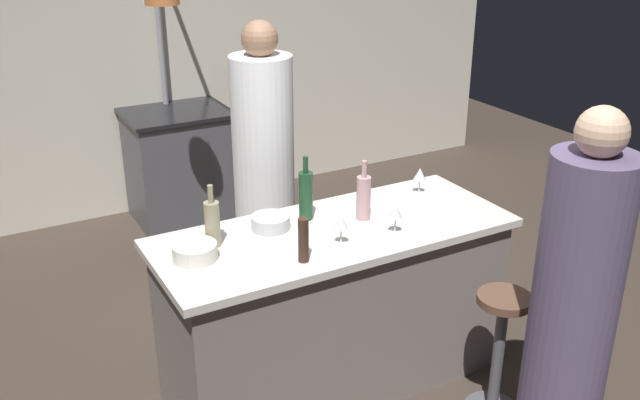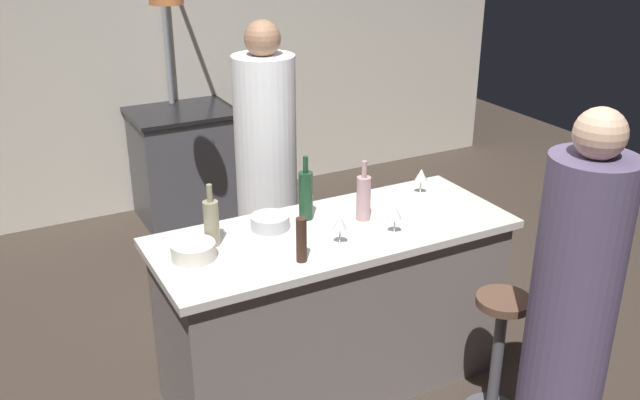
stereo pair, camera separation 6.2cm
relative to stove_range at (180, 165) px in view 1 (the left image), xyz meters
name	(u,v)px [view 1 (the left image)]	position (x,y,z in m)	size (l,w,h in m)	color
ground_plane	(333,379)	(0.00, -2.45, -0.45)	(9.00, 9.00, 0.00)	#382D26
back_wall	(156,49)	(0.00, 0.40, 0.85)	(6.40, 0.16, 2.60)	beige
kitchen_island	(334,307)	(0.00, -2.45, 0.01)	(1.80, 0.72, 0.90)	slate
stove_range	(180,165)	(0.00, 0.00, 0.00)	(0.80, 0.64, 0.89)	#47474C
chef	(264,176)	(0.08, -1.44, 0.38)	(0.37, 0.37, 1.77)	white
bar_stool_right	(499,350)	(0.57, -3.07, -0.07)	(0.28, 0.28, 0.68)	#4C4C51
guest_right	(572,315)	(0.58, -3.45, 0.34)	(0.36, 0.36, 1.69)	#594C6B
overhead_pot_rack	(176,27)	(-0.05, -0.33, 1.14)	(0.56, 1.35, 2.17)	gray
pepper_mill	(303,240)	(-0.29, -2.67, 0.56)	(0.05, 0.05, 0.21)	#382319
wine_bottle_green	(306,195)	(-0.07, -2.27, 0.59)	(0.07, 0.07, 0.33)	#193D23
wine_bottle_rose	(364,197)	(0.19, -2.41, 0.57)	(0.07, 0.07, 0.31)	#B78C8E
wine_bottle_white	(212,223)	(-0.59, -2.33, 0.57)	(0.07, 0.07, 0.30)	gray
wine_glass_near_left_guest	(341,224)	(-0.06, -2.60, 0.56)	(0.07, 0.07, 0.15)	silver
wine_glass_by_chef	(420,175)	(0.64, -2.27, 0.56)	(0.07, 0.07, 0.15)	silver
wine_glass_near_right_guest	(396,213)	(0.24, -2.63, 0.56)	(0.07, 0.07, 0.15)	silver
mixing_bowl_steel	(270,222)	(-0.27, -2.29, 0.49)	(0.19, 0.19, 0.07)	#B7B7BC
mixing_bowl_ceramic	(195,252)	(-0.71, -2.42, 0.49)	(0.20, 0.20, 0.07)	silver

